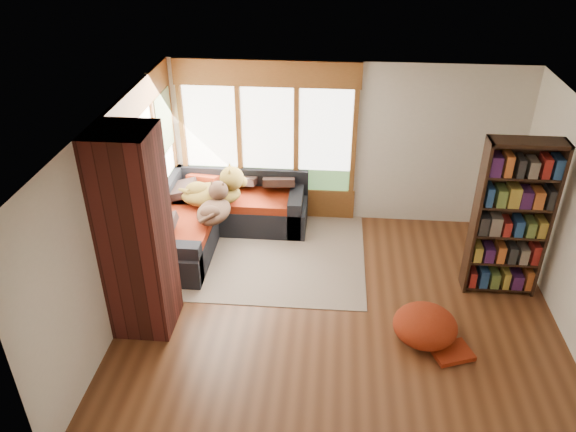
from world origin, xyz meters
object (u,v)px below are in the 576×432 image
(brick_chimney, at_px, (136,235))
(area_rug, at_px, (258,253))
(sectional_sofa, at_px, (215,220))
(bookshelf, at_px, (511,220))
(dog_tan, at_px, (216,190))
(pouf, at_px, (425,325))
(dog_brindle, at_px, (215,207))

(brick_chimney, distance_m, area_rug, 2.39)
(area_rug, bearing_deg, brick_chimney, -125.63)
(sectional_sofa, height_order, bookshelf, bookshelf)
(bookshelf, height_order, dog_tan, bookshelf)
(dog_tan, bearing_deg, pouf, -46.12)
(bookshelf, distance_m, dog_brindle, 4.05)
(area_rug, relative_size, dog_tan, 3.08)
(brick_chimney, height_order, area_rug, brick_chimney)
(area_rug, distance_m, pouf, 2.81)
(brick_chimney, height_order, pouf, brick_chimney)
(area_rug, xyz_separation_m, bookshelf, (3.37, -0.54, 1.09))
(dog_tan, bearing_deg, brick_chimney, -113.26)
(sectional_sofa, xyz_separation_m, dog_tan, (0.04, 0.06, 0.50))
(area_rug, height_order, bookshelf, bookshelf)
(bookshelf, relative_size, dog_tan, 2.12)
(sectional_sofa, height_order, dog_tan, dog_tan)
(pouf, xyz_separation_m, dog_brindle, (-2.88, 1.72, 0.53))
(brick_chimney, xyz_separation_m, bookshelf, (4.54, 1.09, -0.21))
(bookshelf, xyz_separation_m, pouf, (-1.11, -1.11, -0.87))
(sectional_sofa, distance_m, area_rug, 0.89)
(sectional_sofa, bearing_deg, bookshelf, -17.61)
(dog_tan, xyz_separation_m, dog_brindle, (0.06, -0.41, -0.06))
(area_rug, height_order, pouf, pouf)
(bookshelf, bearing_deg, dog_tan, 165.87)
(brick_chimney, relative_size, pouf, 3.36)
(brick_chimney, xyz_separation_m, area_rug, (1.17, 1.63, -1.29))
(pouf, bearing_deg, dog_brindle, 149.14)
(bookshelf, bearing_deg, sectional_sofa, 166.77)
(brick_chimney, bearing_deg, dog_brindle, 72.11)
(dog_tan, height_order, dog_brindle, dog_tan)
(sectional_sofa, distance_m, dog_brindle, 0.57)
(dog_tan, bearing_deg, area_rug, -45.28)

